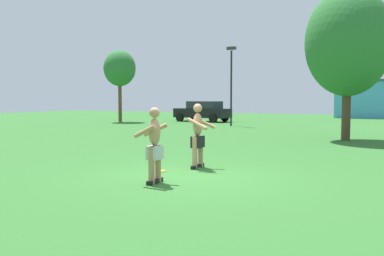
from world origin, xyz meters
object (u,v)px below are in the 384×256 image
player_near (198,134)px  player_in_gray (154,144)px  car_black_mid_lot (203,111)px  frisbee (161,171)px  tree_left_field (120,69)px  lamp_post (231,77)px  tree_right_field (348,42)px

player_near → player_in_gray: player_near is taller
car_black_mid_lot → player_near: bearing=-64.6°
car_black_mid_lot → frisbee: bearing=-66.9°
tree_left_field → frisbee: bearing=-50.6°
player_near → lamp_post: 16.96m
player_in_gray → car_black_mid_lot: (-9.43, 21.93, -0.02)m
lamp_post → player_near: bearing=-71.0°
frisbee → player_in_gray: bearing=-63.8°
car_black_mid_lot → player_in_gray: bearing=-66.7°
tree_left_field → player_in_gray: bearing=-51.4°
player_in_gray → frisbee: 1.66m
car_black_mid_lot → tree_right_field: (11.83, -10.38, 3.35)m
tree_left_field → player_near: bearing=-47.9°
player_near → tree_left_field: bearing=132.1°
player_near → frisbee: size_ratio=6.76×
player_near → tree_right_field: (2.46, 9.35, 3.29)m
player_in_gray → lamp_post: (-5.53, 18.09, 2.35)m
player_in_gray → tree_right_field: tree_right_field is taller
player_near → lamp_post: bearing=109.0°
player_near → player_in_gray: 2.20m
lamp_post → player_in_gray: bearing=-73.0°
player_near → tree_right_field: 10.21m
player_near → tree_left_field: tree_left_field is taller
frisbee → lamp_post: bearing=106.3°
car_black_mid_lot → lamp_post: 5.97m
player_near → lamp_post: size_ratio=0.33×
frisbee → car_black_mid_lot: car_black_mid_lot is taller
lamp_post → tree_left_field: (-9.37, 0.56, 0.86)m
frisbee → tree_right_field: (3.03, 10.27, 4.16)m
car_black_mid_lot → tree_left_field: bearing=-149.1°
tree_left_field → tree_right_field: (17.30, -7.10, 0.11)m
player_in_gray → tree_right_field: size_ratio=0.25×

